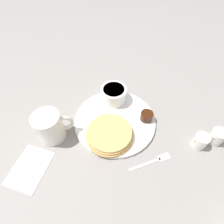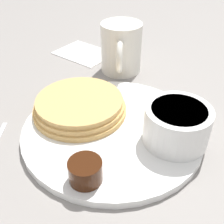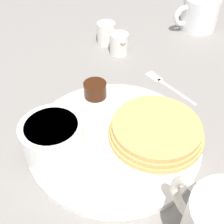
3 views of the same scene
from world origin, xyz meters
TOP-DOWN VIEW (x-y plane):
  - ground_plane at (0.00, 0.00)m, footprint 4.00×4.00m
  - plate at (0.00, 0.00)m, footprint 0.29×0.29m
  - pancake_stack at (0.07, 0.01)m, footprint 0.16×0.16m
  - bowl at (-0.09, -0.04)m, footprint 0.10×0.10m
  - syrup_cup at (-0.05, 0.10)m, footprint 0.04×0.04m
  - butter_ramekin at (-0.10, -0.03)m, footprint 0.05×0.05m
  - coffee_mug at (0.13, -0.17)m, footprint 0.10×0.11m
  - napkin at (0.26, -0.17)m, footprint 0.14×0.11m

SIDE VIEW (x-z plane):
  - ground_plane at x=0.00m, z-range 0.00..0.00m
  - napkin at x=0.26m, z-range 0.00..0.00m
  - plate at x=0.00m, z-range 0.00..0.01m
  - pancake_stack at x=0.07m, z-range 0.01..0.04m
  - syrup_cup at x=-0.05m, z-range 0.01..0.04m
  - butter_ramekin at x=-0.10m, z-range 0.01..0.05m
  - bowl at x=-0.09m, z-range 0.01..0.07m
  - coffee_mug at x=0.13m, z-range 0.00..0.10m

